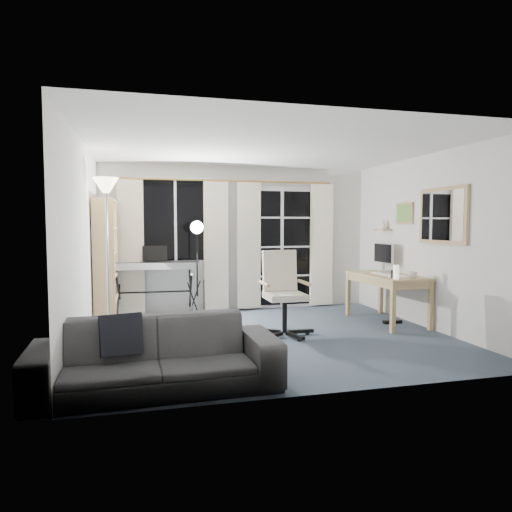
{
  "coord_description": "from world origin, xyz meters",
  "views": [
    {
      "loc": [
        -1.59,
        -5.52,
        1.44
      ],
      "look_at": [
        -0.11,
        0.35,
        1.02
      ],
      "focal_mm": 32.0,
      "sensor_mm": 36.0,
      "label": 1
    }
  ],
  "objects_px": {
    "torchiere_lamp": "(106,209)",
    "mug": "(413,274)",
    "office_chair": "(282,285)",
    "monitor": "(383,254)",
    "studio_light": "(197,239)",
    "desk": "(387,280)",
    "bookshelf": "(103,265)",
    "sofa": "(157,343)",
    "keyboard_piano": "(155,267)"
  },
  "relations": [
    {
      "from": "sofa",
      "to": "studio_light",
      "type": "bearing_deg",
      "value": 74.67
    },
    {
      "from": "monitor",
      "to": "sofa",
      "type": "relative_size",
      "value": 0.24
    },
    {
      "from": "bookshelf",
      "to": "sofa",
      "type": "bearing_deg",
      "value": -77.18
    },
    {
      "from": "bookshelf",
      "to": "desk",
      "type": "relative_size",
      "value": 1.34
    },
    {
      "from": "torchiere_lamp",
      "to": "bookshelf",
      "type": "bearing_deg",
      "value": 98.47
    },
    {
      "from": "bookshelf",
      "to": "studio_light",
      "type": "distance_m",
      "value": 1.39
    },
    {
      "from": "bookshelf",
      "to": "monitor",
      "type": "xyz_separation_m",
      "value": [
        4.2,
        -0.43,
        0.12
      ]
    },
    {
      "from": "desk",
      "to": "keyboard_piano",
      "type": "bearing_deg",
      "value": 156.67
    },
    {
      "from": "studio_light",
      "to": "monitor",
      "type": "height_order",
      "value": "studio_light"
    },
    {
      "from": "bookshelf",
      "to": "keyboard_piano",
      "type": "xyz_separation_m",
      "value": [
        0.73,
        0.4,
        -0.07
      ]
    },
    {
      "from": "desk",
      "to": "sofa",
      "type": "relative_size",
      "value": 0.63
    },
    {
      "from": "desk",
      "to": "monitor",
      "type": "height_order",
      "value": "monitor"
    },
    {
      "from": "office_chair",
      "to": "sofa",
      "type": "xyz_separation_m",
      "value": [
        -1.66,
        -1.68,
        -0.23
      ]
    },
    {
      "from": "keyboard_piano",
      "to": "office_chair",
      "type": "bearing_deg",
      "value": -41.98
    },
    {
      "from": "desk",
      "to": "bookshelf",
      "type": "bearing_deg",
      "value": 165.61
    },
    {
      "from": "mug",
      "to": "keyboard_piano",
      "type": "bearing_deg",
      "value": 152.24
    },
    {
      "from": "monitor",
      "to": "desk",
      "type": "bearing_deg",
      "value": -115.66
    },
    {
      "from": "torchiere_lamp",
      "to": "mug",
      "type": "relative_size",
      "value": 17.53
    },
    {
      "from": "keyboard_piano",
      "to": "sofa",
      "type": "height_order",
      "value": "keyboard_piano"
    },
    {
      "from": "desk",
      "to": "monitor",
      "type": "xyz_separation_m",
      "value": [
        0.2,
        0.45,
        0.35
      ]
    },
    {
      "from": "torchiere_lamp",
      "to": "studio_light",
      "type": "xyz_separation_m",
      "value": [
        1.24,
        0.73,
        -0.41
      ]
    },
    {
      "from": "studio_light",
      "to": "keyboard_piano",
      "type": "bearing_deg",
      "value": 155.88
    },
    {
      "from": "studio_light",
      "to": "desk",
      "type": "xyz_separation_m",
      "value": [
        2.66,
        -0.91,
        -0.6
      ]
    },
    {
      "from": "bookshelf",
      "to": "desk",
      "type": "height_order",
      "value": "bookshelf"
    },
    {
      "from": "torchiere_lamp",
      "to": "office_chair",
      "type": "distance_m",
      "value": 2.45
    },
    {
      "from": "office_chair",
      "to": "monitor",
      "type": "height_order",
      "value": "monitor"
    },
    {
      "from": "torchiere_lamp",
      "to": "studio_light",
      "type": "height_order",
      "value": "torchiere_lamp"
    },
    {
      "from": "studio_light",
      "to": "monitor",
      "type": "bearing_deg",
      "value": -2.4
    },
    {
      "from": "torchiere_lamp",
      "to": "sofa",
      "type": "relative_size",
      "value": 0.96
    },
    {
      "from": "torchiere_lamp",
      "to": "sofa",
      "type": "height_order",
      "value": "torchiere_lamp"
    },
    {
      "from": "studio_light",
      "to": "office_chair",
      "type": "bearing_deg",
      "value": -44.65
    },
    {
      "from": "keyboard_piano",
      "to": "mug",
      "type": "distance_m",
      "value": 3.81
    },
    {
      "from": "office_chair",
      "to": "desk",
      "type": "bearing_deg",
      "value": 9.86
    },
    {
      "from": "keyboard_piano",
      "to": "office_chair",
      "type": "relative_size",
      "value": 1.31
    },
    {
      "from": "torchiere_lamp",
      "to": "mug",
      "type": "distance_m",
      "value": 4.15
    },
    {
      "from": "sofa",
      "to": "desk",
      "type": "bearing_deg",
      "value": 28.71
    },
    {
      "from": "office_chair",
      "to": "desk",
      "type": "relative_size",
      "value": 0.82
    },
    {
      "from": "studio_light",
      "to": "mug",
      "type": "height_order",
      "value": "studio_light"
    },
    {
      "from": "keyboard_piano",
      "to": "office_chair",
      "type": "height_order",
      "value": "keyboard_piano"
    },
    {
      "from": "mug",
      "to": "desk",
      "type": "bearing_deg",
      "value": 101.31
    },
    {
      "from": "keyboard_piano",
      "to": "torchiere_lamp",
      "type": "bearing_deg",
      "value": -116.69
    },
    {
      "from": "office_chair",
      "to": "sofa",
      "type": "bearing_deg",
      "value": -134.61
    },
    {
      "from": "studio_light",
      "to": "torchiere_lamp",
      "type": "bearing_deg",
      "value": -142.59
    },
    {
      "from": "torchiere_lamp",
      "to": "mug",
      "type": "xyz_separation_m",
      "value": [
        4.0,
        -0.67,
        -0.87
      ]
    },
    {
      "from": "monitor",
      "to": "sofa",
      "type": "bearing_deg",
      "value": -147.77
    },
    {
      "from": "bookshelf",
      "to": "mug",
      "type": "xyz_separation_m",
      "value": [
        4.1,
        -1.38,
        -0.09
      ]
    },
    {
      "from": "bookshelf",
      "to": "office_chair",
      "type": "distance_m",
      "value": 2.59
    },
    {
      "from": "monitor",
      "to": "sofa",
      "type": "xyz_separation_m",
      "value": [
        -3.55,
        -2.42,
        -0.56
      ]
    },
    {
      "from": "desk",
      "to": "monitor",
      "type": "distance_m",
      "value": 0.61
    },
    {
      "from": "desk",
      "to": "mug",
      "type": "xyz_separation_m",
      "value": [
        0.1,
        -0.5,
        0.15
      ]
    }
  ]
}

